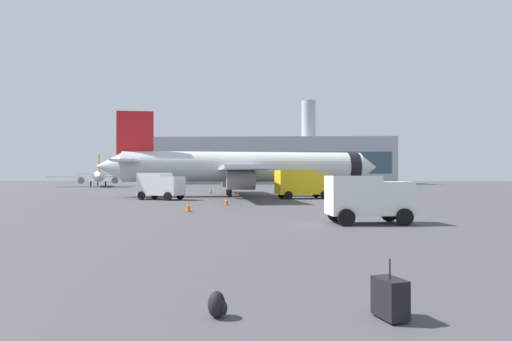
{
  "coord_description": "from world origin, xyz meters",
  "views": [
    {
      "loc": [
        -0.15,
        -2.47,
        2.61
      ],
      "look_at": [
        -1.51,
        30.79,
        3.0
      ],
      "focal_mm": 29.97,
      "sensor_mm": 36.0,
      "label": 1
    }
  ],
  "objects_px": {
    "cargo_van": "(367,197)",
    "safety_cone_mid": "(211,190)",
    "airplane_taxiing": "(98,176)",
    "fuel_truck": "(302,183)",
    "rolling_suitcase": "(390,298)",
    "safety_cone_near": "(226,201)",
    "traveller_backpack": "(217,305)",
    "safety_cone_far": "(238,193)",
    "safety_cone_outer": "(188,206)",
    "airplane_at_gate": "(243,167)",
    "service_truck": "(160,185)"
  },
  "relations": [
    {
      "from": "safety_cone_near",
      "to": "safety_cone_outer",
      "type": "relative_size",
      "value": 0.93
    },
    {
      "from": "service_truck",
      "to": "airplane_at_gate",
      "type": "bearing_deg",
      "value": 44.92
    },
    {
      "from": "safety_cone_far",
      "to": "safety_cone_outer",
      "type": "bearing_deg",
      "value": -93.13
    },
    {
      "from": "fuel_truck",
      "to": "traveller_backpack",
      "type": "bearing_deg",
      "value": -96.01
    },
    {
      "from": "safety_cone_far",
      "to": "safety_cone_near",
      "type": "bearing_deg",
      "value": -88.31
    },
    {
      "from": "rolling_suitcase",
      "to": "safety_cone_outer",
      "type": "bearing_deg",
      "value": 109.98
    },
    {
      "from": "safety_cone_near",
      "to": "rolling_suitcase",
      "type": "distance_m",
      "value": 30.17
    },
    {
      "from": "service_truck",
      "to": "safety_cone_far",
      "type": "xyz_separation_m",
      "value": [
        7.46,
        11.03,
        -1.3
      ]
    },
    {
      "from": "service_truck",
      "to": "traveller_backpack",
      "type": "relative_size",
      "value": 10.98
    },
    {
      "from": "safety_cone_far",
      "to": "traveller_backpack",
      "type": "distance_m",
      "value": 48.8
    },
    {
      "from": "safety_cone_mid",
      "to": "rolling_suitcase",
      "type": "bearing_deg",
      "value": -78.34
    },
    {
      "from": "traveller_backpack",
      "to": "airplane_taxiing",
      "type": "bearing_deg",
      "value": 113.83
    },
    {
      "from": "airplane_taxiing",
      "to": "rolling_suitcase",
      "type": "distance_m",
      "value": 101.76
    },
    {
      "from": "safety_cone_outer",
      "to": "fuel_truck",
      "type": "bearing_deg",
      "value": 62.49
    },
    {
      "from": "safety_cone_far",
      "to": "rolling_suitcase",
      "type": "xyz_separation_m",
      "value": [
        6.81,
        -48.64,
        0.08
      ]
    },
    {
      "from": "service_truck",
      "to": "safety_cone_far",
      "type": "relative_size",
      "value": 8.49
    },
    {
      "from": "safety_cone_outer",
      "to": "rolling_suitcase",
      "type": "relative_size",
      "value": 0.71
    },
    {
      "from": "safety_cone_mid",
      "to": "traveller_backpack",
      "type": "height_order",
      "value": "safety_cone_mid"
    },
    {
      "from": "airplane_taxiing",
      "to": "safety_cone_mid",
      "type": "bearing_deg",
      "value": -48.65
    },
    {
      "from": "safety_cone_near",
      "to": "traveller_backpack",
      "type": "bearing_deg",
      "value": -84.0
    },
    {
      "from": "cargo_van",
      "to": "safety_cone_mid",
      "type": "xyz_separation_m",
      "value": [
        -14.35,
        39.67,
        -1.05
      ]
    },
    {
      "from": "airplane_at_gate",
      "to": "safety_cone_outer",
      "type": "xyz_separation_m",
      "value": [
        -2.27,
        -23.24,
        -3.27
      ]
    },
    {
      "from": "traveller_backpack",
      "to": "safety_cone_outer",
      "type": "bearing_deg",
      "value": 102.66
    },
    {
      "from": "airplane_taxiing",
      "to": "fuel_truck",
      "type": "xyz_separation_m",
      "value": [
        44.86,
        -51.2,
        -0.71
      ]
    },
    {
      "from": "airplane_at_gate",
      "to": "airplane_taxiing",
      "type": "height_order",
      "value": "airplane_at_gate"
    },
    {
      "from": "traveller_backpack",
      "to": "cargo_van",
      "type": "bearing_deg",
      "value": 68.43
    },
    {
      "from": "airplane_taxiing",
      "to": "cargo_van",
      "type": "distance_m",
      "value": 89.56
    },
    {
      "from": "traveller_backpack",
      "to": "safety_cone_far",
      "type": "bearing_deg",
      "value": 94.31
    },
    {
      "from": "safety_cone_mid",
      "to": "rolling_suitcase",
      "type": "xyz_separation_m",
      "value": [
        11.38,
        -55.11,
        -0.01
      ]
    },
    {
      "from": "safety_cone_outer",
      "to": "traveller_backpack",
      "type": "xyz_separation_m",
      "value": [
        5.09,
        -22.68,
        -0.15
      ]
    },
    {
      "from": "fuel_truck",
      "to": "airplane_taxiing",
      "type": "bearing_deg",
      "value": 131.22
    },
    {
      "from": "rolling_suitcase",
      "to": "service_truck",
      "type": "bearing_deg",
      "value": 110.78
    },
    {
      "from": "safety_cone_outer",
      "to": "rolling_suitcase",
      "type": "bearing_deg",
      "value": -70.02
    },
    {
      "from": "safety_cone_far",
      "to": "traveller_backpack",
      "type": "height_order",
      "value": "safety_cone_far"
    },
    {
      "from": "safety_cone_outer",
      "to": "rolling_suitcase",
      "type": "xyz_separation_m",
      "value": [
        8.23,
        -22.66,
        0.0
      ]
    },
    {
      "from": "safety_cone_near",
      "to": "service_truck",
      "type": "bearing_deg",
      "value": 134.72
    },
    {
      "from": "safety_cone_near",
      "to": "safety_cone_outer",
      "type": "xyz_separation_m",
      "value": [
        -1.99,
        -6.85,
        0.03
      ]
    },
    {
      "from": "airplane_at_gate",
      "to": "rolling_suitcase",
      "type": "bearing_deg",
      "value": -82.6
    },
    {
      "from": "safety_cone_mid",
      "to": "traveller_backpack",
      "type": "xyz_separation_m",
      "value": [
        8.23,
        -55.13,
        -0.16
      ]
    },
    {
      "from": "safety_cone_far",
      "to": "traveller_backpack",
      "type": "bearing_deg",
      "value": -85.69
    },
    {
      "from": "safety_cone_far",
      "to": "safety_cone_outer",
      "type": "relative_size",
      "value": 0.79
    },
    {
      "from": "safety_cone_mid",
      "to": "safety_cone_far",
      "type": "relative_size",
      "value": 1.29
    },
    {
      "from": "airplane_taxiing",
      "to": "safety_cone_mid",
      "type": "distance_m",
      "value": 49.0
    },
    {
      "from": "airplane_taxiing",
      "to": "rolling_suitcase",
      "type": "relative_size",
      "value": 21.05
    },
    {
      "from": "safety_cone_near",
      "to": "safety_cone_outer",
      "type": "distance_m",
      "value": 7.14
    },
    {
      "from": "fuel_truck",
      "to": "safety_cone_far",
      "type": "bearing_deg",
      "value": 134.91
    },
    {
      "from": "airplane_at_gate",
      "to": "safety_cone_mid",
      "type": "relative_size",
      "value": 44.43
    },
    {
      "from": "airplane_taxiing",
      "to": "safety_cone_far",
      "type": "bearing_deg",
      "value": -49.51
    },
    {
      "from": "fuel_truck",
      "to": "cargo_van",
      "type": "relative_size",
      "value": 1.4
    },
    {
      "from": "airplane_at_gate",
      "to": "service_truck",
      "type": "height_order",
      "value": "airplane_at_gate"
    }
  ]
}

